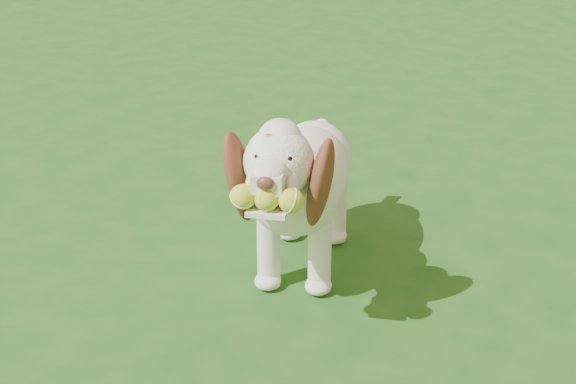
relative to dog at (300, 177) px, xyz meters
The scene contains 2 objects.
ground 0.51m from the dog, 87.21° to the right, with size 80.00×80.00×0.00m, color #1B4E16.
dog is the anchor object (origin of this frame).
Camera 1 is at (1.41, -2.19, 1.61)m, focal length 55.00 mm.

